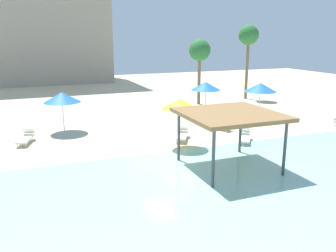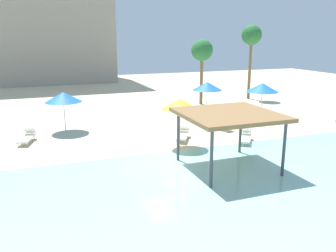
% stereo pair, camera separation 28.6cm
% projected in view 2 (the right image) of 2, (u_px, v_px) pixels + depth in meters
% --- Properties ---
extents(ground_plane, '(80.00, 80.00, 0.00)m').
position_uv_depth(ground_plane, '(170.00, 162.00, 17.58)').
color(ground_plane, beige).
extents(lagoon_water, '(44.00, 13.50, 0.04)m').
position_uv_depth(lagoon_water, '(222.00, 209.00, 12.81)').
color(lagoon_water, '#99D1C6').
rests_on(lagoon_water, ground).
extents(shade_pavilion, '(4.21, 4.21, 2.66)m').
position_uv_depth(shade_pavilion, '(229.00, 116.00, 16.18)').
color(shade_pavilion, '#42474C').
rests_on(shade_pavilion, ground).
extents(beach_umbrella_yellow_1, '(1.98, 1.98, 2.72)m').
position_uv_depth(beach_umbrella_yellow_1, '(180.00, 104.00, 19.38)').
color(beach_umbrella_yellow_1, silver).
rests_on(beach_umbrella_yellow_1, ground).
extents(beach_umbrella_blue_2, '(2.30, 2.30, 2.57)m').
position_uv_depth(beach_umbrella_blue_2, '(63.00, 97.00, 22.66)').
color(beach_umbrella_blue_2, silver).
rests_on(beach_umbrella_blue_2, ground).
extents(beach_umbrella_blue_3, '(2.16, 2.16, 2.76)m').
position_uv_depth(beach_umbrella_blue_3, '(207.00, 86.00, 26.04)').
color(beach_umbrella_blue_3, silver).
rests_on(beach_umbrella_blue_3, ground).
extents(beach_umbrella_blue_4, '(2.37, 2.37, 2.63)m').
position_uv_depth(beach_umbrella_blue_4, '(262.00, 87.00, 26.46)').
color(beach_umbrella_blue_4, silver).
rests_on(beach_umbrella_blue_4, ground).
extents(lounge_chair_0, '(0.95, 1.98, 0.74)m').
position_uv_depth(lounge_chair_0, '(250.00, 117.00, 25.77)').
color(lounge_chair_0, white).
rests_on(lounge_chair_0, ground).
extents(lounge_chair_1, '(1.26, 1.98, 0.74)m').
position_uv_depth(lounge_chair_1, '(218.00, 124.00, 23.72)').
color(lounge_chair_1, white).
rests_on(lounge_chair_1, ground).
extents(lounge_chair_3, '(1.10, 1.99, 0.74)m').
position_uv_depth(lounge_chair_3, '(27.00, 137.00, 20.81)').
color(lounge_chair_3, white).
rests_on(lounge_chair_3, ground).
extents(lounge_chair_4, '(1.57, 1.90, 0.74)m').
position_uv_depth(lounge_chair_4, '(245.00, 137.00, 20.82)').
color(lounge_chair_4, white).
rests_on(lounge_chair_4, ground).
extents(lounge_chair_6, '(1.45, 1.95, 0.74)m').
position_uv_depth(lounge_chair_6, '(183.00, 134.00, 21.37)').
color(lounge_chair_6, white).
rests_on(lounge_chair_6, ground).
extents(palm_tree_0, '(1.90, 1.90, 7.03)m').
position_uv_depth(palm_tree_0, '(252.00, 37.00, 33.78)').
color(palm_tree_0, brown).
rests_on(palm_tree_0, ground).
extents(palm_tree_1, '(1.90, 1.90, 5.73)m').
position_uv_depth(palm_tree_1, '(202.00, 52.00, 31.33)').
color(palm_tree_1, brown).
rests_on(palm_tree_1, ground).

